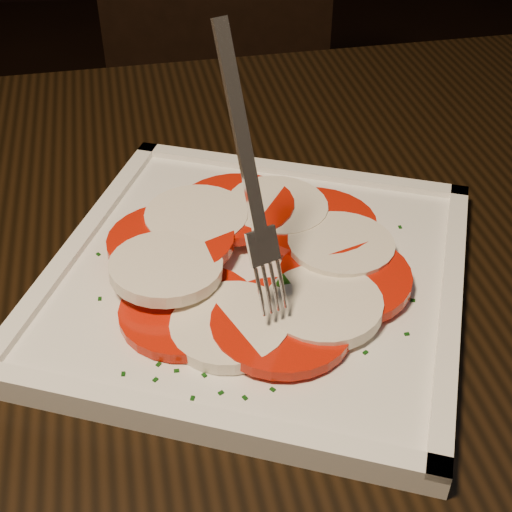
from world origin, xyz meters
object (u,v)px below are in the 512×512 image
at_px(table, 287,332).
at_px(plate, 256,278).
at_px(chair, 219,99).
at_px(fork, 242,167).

relative_size(table, plate, 4.09).
relative_size(chair, plate, 2.99).
distance_m(plate, fork, 0.13).
height_order(chair, fork, fork).
xyz_separation_m(chair, fork, (-0.02, -0.80, 0.35)).
bearing_deg(table, chair, 91.82).
bearing_deg(chair, plate, -87.41).
relative_size(plate, fork, 1.72).
distance_m(table, chair, 0.73).
xyz_separation_m(chair, plate, (-0.01, -0.77, 0.22)).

